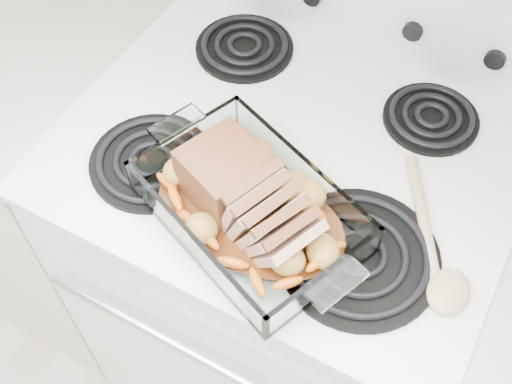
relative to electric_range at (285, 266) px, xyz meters
The scene contains 6 objects.
electric_range is the anchor object (origin of this frame).
counter_left 0.67m from the electric_range, behind, with size 0.58×0.68×0.93m.
baking_dish 0.51m from the electric_range, 86.05° to the right, with size 0.34×0.23×0.07m.
pork_roast 0.55m from the electric_range, 93.29° to the right, with size 0.24×0.12×0.09m.
roast_vegetables 0.51m from the electric_range, 86.55° to the right, with size 0.33×0.18×0.04m.
wooden_spoon 0.56m from the electric_range, 20.12° to the right, with size 0.18×0.25×0.02m.
Camera 1 is at (0.29, 1.00, 1.79)m, focal length 45.00 mm.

